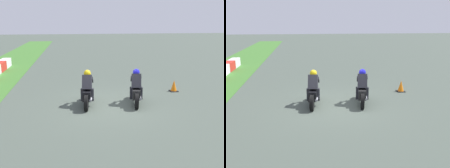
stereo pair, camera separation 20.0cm
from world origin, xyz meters
TOP-DOWN VIEW (x-y plane):
  - ground_plane at (0.00, 0.00)m, footprint 120.00×120.00m
  - rider_lane_a at (0.05, -1.18)m, footprint 2.03×0.62m
  - rider_lane_b at (0.14, 0.90)m, footprint 2.04×0.59m
  - traffic_cone at (1.68, -3.58)m, footprint 0.40×0.40m

SIDE VIEW (x-z plane):
  - ground_plane at x=0.00m, z-range 0.00..0.00m
  - traffic_cone at x=1.68m, z-range -0.02..0.55m
  - rider_lane_a at x=0.05m, z-range -0.13..1.38m
  - rider_lane_b at x=0.14m, z-range -0.13..1.38m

